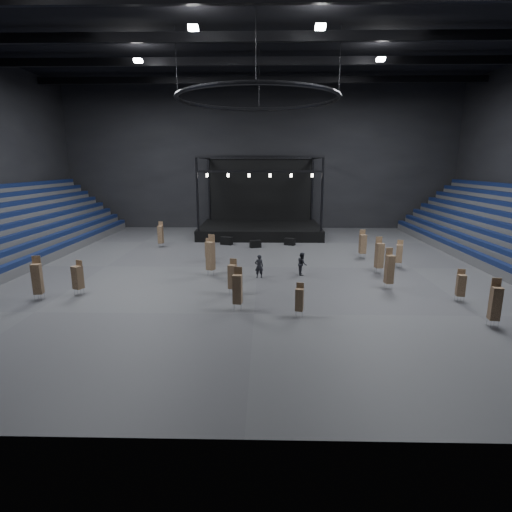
{
  "coord_description": "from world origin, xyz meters",
  "views": [
    {
      "loc": [
        0.59,
        -31.6,
        8.2
      ],
      "look_at": [
        -0.08,
        -2.0,
        1.4
      ],
      "focal_mm": 28.0,
      "sensor_mm": 36.0,
      "label": 1
    }
  ],
  "objects_px": {
    "stage": "(260,222)",
    "flight_case_left": "(227,241)",
    "chair_stack_4": "(461,285)",
    "man_center": "(259,266)",
    "chair_stack_14": "(379,255)",
    "chair_stack_9": "(237,288)",
    "chair_stack_11": "(37,278)",
    "chair_stack_8": "(363,243)",
    "chair_stack_0": "(208,249)",
    "chair_stack_6": "(211,255)",
    "flight_case_right": "(290,242)",
    "chair_stack_3": "(399,253)",
    "chair_stack_7": "(389,269)",
    "crew_member": "(302,264)",
    "chair_stack_2": "(299,299)",
    "chair_stack_1": "(161,234)",
    "chair_stack_13": "(495,302)",
    "flight_case_mid": "(255,244)",
    "chair_stack_5": "(232,276)",
    "chair_stack_10": "(78,277)"
  },
  "relations": [
    {
      "from": "stage",
      "to": "flight_case_left",
      "type": "height_order",
      "value": "stage"
    },
    {
      "from": "chair_stack_4",
      "to": "man_center",
      "type": "bearing_deg",
      "value": 168.88
    },
    {
      "from": "chair_stack_14",
      "to": "chair_stack_9",
      "type": "bearing_deg",
      "value": -153.73
    },
    {
      "from": "stage",
      "to": "chair_stack_11",
      "type": "xyz_separation_m",
      "value": [
        -13.36,
        -24.63,
        -0.04
      ]
    },
    {
      "from": "chair_stack_8",
      "to": "chair_stack_0",
      "type": "bearing_deg",
      "value": 179.96
    },
    {
      "from": "flight_case_left",
      "to": "chair_stack_6",
      "type": "xyz_separation_m",
      "value": [
        -0.06,
        -11.89,
        1.16
      ]
    },
    {
      "from": "flight_case_right",
      "to": "stage",
      "type": "bearing_deg",
      "value": 114.54
    },
    {
      "from": "chair_stack_3",
      "to": "chair_stack_6",
      "type": "distance_m",
      "value": 15.27
    },
    {
      "from": "chair_stack_9",
      "to": "chair_stack_14",
      "type": "relative_size",
      "value": 0.89
    },
    {
      "from": "chair_stack_8",
      "to": "chair_stack_7",
      "type": "bearing_deg",
      "value": -98.35
    },
    {
      "from": "flight_case_left",
      "to": "chair_stack_0",
      "type": "bearing_deg",
      "value": -96.93
    },
    {
      "from": "chair_stack_8",
      "to": "crew_member",
      "type": "height_order",
      "value": "chair_stack_8"
    },
    {
      "from": "stage",
      "to": "chair_stack_9",
      "type": "height_order",
      "value": "stage"
    },
    {
      "from": "flight_case_left",
      "to": "chair_stack_2",
      "type": "height_order",
      "value": "chair_stack_2"
    },
    {
      "from": "chair_stack_3",
      "to": "chair_stack_9",
      "type": "height_order",
      "value": "chair_stack_9"
    },
    {
      "from": "chair_stack_0",
      "to": "chair_stack_14",
      "type": "relative_size",
      "value": 0.71
    },
    {
      "from": "chair_stack_14",
      "to": "man_center",
      "type": "xyz_separation_m",
      "value": [
        -9.2,
        -1.48,
        -0.58
      ]
    },
    {
      "from": "flight_case_left",
      "to": "chair_stack_11",
      "type": "xyz_separation_m",
      "value": [
        -9.93,
        -17.79,
        1.01
      ]
    },
    {
      "from": "chair_stack_6",
      "to": "chair_stack_1",
      "type": "bearing_deg",
      "value": 145.86
    },
    {
      "from": "stage",
      "to": "chair_stack_9",
      "type": "distance_m",
      "value": 26.11
    },
    {
      "from": "crew_member",
      "to": "chair_stack_8",
      "type": "bearing_deg",
      "value": -48.7
    },
    {
      "from": "chair_stack_0",
      "to": "chair_stack_9",
      "type": "height_order",
      "value": "chair_stack_9"
    },
    {
      "from": "chair_stack_13",
      "to": "stage",
      "type": "bearing_deg",
      "value": 121.84
    },
    {
      "from": "chair_stack_4",
      "to": "chair_stack_8",
      "type": "height_order",
      "value": "chair_stack_8"
    },
    {
      "from": "flight_case_right",
      "to": "chair_stack_13",
      "type": "height_order",
      "value": "chair_stack_13"
    },
    {
      "from": "chair_stack_3",
      "to": "chair_stack_14",
      "type": "distance_m",
      "value": 2.87
    },
    {
      "from": "flight_case_mid",
      "to": "chair_stack_5",
      "type": "relative_size",
      "value": 0.47
    },
    {
      "from": "chair_stack_3",
      "to": "crew_member",
      "type": "xyz_separation_m",
      "value": [
        -8.1,
        -2.45,
        -0.32
      ]
    },
    {
      "from": "man_center",
      "to": "chair_stack_4",
      "type": "bearing_deg",
      "value": 145.36
    },
    {
      "from": "chair_stack_0",
      "to": "chair_stack_4",
      "type": "distance_m",
      "value": 19.66
    },
    {
      "from": "chair_stack_10",
      "to": "flight_case_mid",
      "type": "bearing_deg",
      "value": 77.77
    },
    {
      "from": "chair_stack_6",
      "to": "chair_stack_5",
      "type": "bearing_deg",
      "value": -41.74
    },
    {
      "from": "chair_stack_10",
      "to": "man_center",
      "type": "bearing_deg",
      "value": 43.84
    },
    {
      "from": "chair_stack_3",
      "to": "man_center",
      "type": "distance_m",
      "value": 11.84
    },
    {
      "from": "chair_stack_0",
      "to": "chair_stack_7",
      "type": "bearing_deg",
      "value": -26.31
    },
    {
      "from": "chair_stack_9",
      "to": "chair_stack_11",
      "type": "bearing_deg",
      "value": -178.76
    },
    {
      "from": "chair_stack_11",
      "to": "chair_stack_14",
      "type": "xyz_separation_m",
      "value": [
        22.73,
        6.78,
        0.04
      ]
    },
    {
      "from": "chair_stack_5",
      "to": "chair_stack_13",
      "type": "xyz_separation_m",
      "value": [
        13.88,
        -5.0,
        0.1
      ]
    },
    {
      "from": "flight_case_left",
      "to": "chair_stack_10",
      "type": "bearing_deg",
      "value": -115.28
    },
    {
      "from": "chair_stack_4",
      "to": "chair_stack_1",
      "type": "bearing_deg",
      "value": 155.37
    },
    {
      "from": "chair_stack_13",
      "to": "chair_stack_7",
      "type": "bearing_deg",
      "value": 126.83
    },
    {
      "from": "chair_stack_2",
      "to": "chair_stack_13",
      "type": "height_order",
      "value": "chair_stack_13"
    },
    {
      "from": "chair_stack_3",
      "to": "chair_stack_11",
      "type": "distance_m",
      "value": 26.34
    },
    {
      "from": "flight_case_right",
      "to": "chair_stack_9",
      "type": "xyz_separation_m",
      "value": [
        -4.14,
        -19.12,
        0.94
      ]
    },
    {
      "from": "chair_stack_5",
      "to": "chair_stack_0",
      "type": "bearing_deg",
      "value": 124.85
    },
    {
      "from": "chair_stack_1",
      "to": "chair_stack_4",
      "type": "distance_m",
      "value": 27.68
    },
    {
      "from": "stage",
      "to": "chair_stack_5",
      "type": "height_order",
      "value": "stage"
    },
    {
      "from": "chair_stack_9",
      "to": "chair_stack_0",
      "type": "bearing_deg",
      "value": 113.69
    },
    {
      "from": "stage",
      "to": "flight_case_mid",
      "type": "xyz_separation_m",
      "value": [
        -0.36,
        -8.31,
        -1.08
      ]
    },
    {
      "from": "chair_stack_9",
      "to": "chair_stack_13",
      "type": "bearing_deg",
      "value": -1.11
    }
  ]
}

